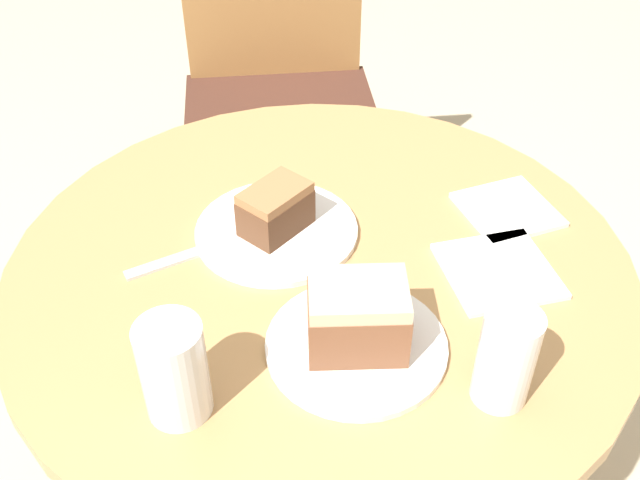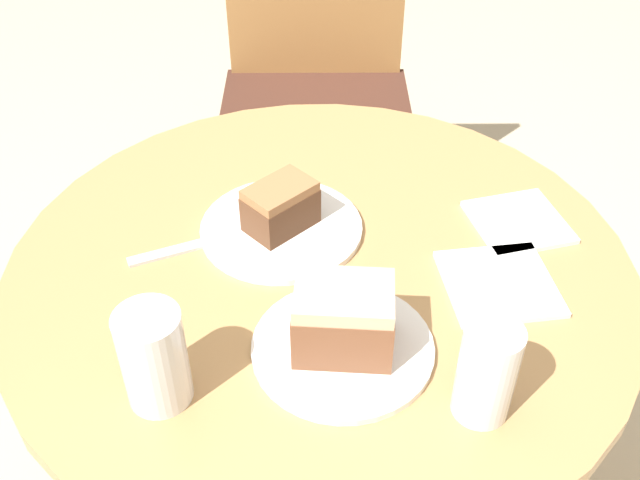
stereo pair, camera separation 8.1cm
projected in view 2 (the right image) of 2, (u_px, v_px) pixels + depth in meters
The scene contains 11 objects.
table at pixel (320, 340), 1.15m from camera, with size 0.88×0.88×0.71m.
chair at pixel (316, 94), 1.87m from camera, with size 0.52×0.51×0.89m.
plate_near at pixel (281, 228), 1.10m from camera, with size 0.24×0.24×0.01m.
plate_far at pixel (343, 348), 0.92m from camera, with size 0.23×0.23×0.01m.
cake_slice_near at pixel (280, 206), 1.07m from camera, with size 0.12×0.11×0.07m.
cake_slice_far at pixel (343, 319), 0.89m from camera, with size 0.13×0.11×0.09m.
glass_lemonade at pixel (155, 362), 0.84m from camera, with size 0.08×0.08×0.13m.
glass_water at pixel (486, 376), 0.82m from camera, with size 0.07×0.07×0.13m.
napkin_stack at pixel (499, 283), 1.01m from camera, with size 0.15×0.15×0.01m.
fork at pixel (185, 248), 1.07m from camera, with size 0.16×0.06×0.00m.
napkin_side at pixel (518, 222), 1.11m from camera, with size 0.15×0.15×0.01m.
Camera 2 is at (-0.10, -0.78, 1.41)m, focal length 42.00 mm.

